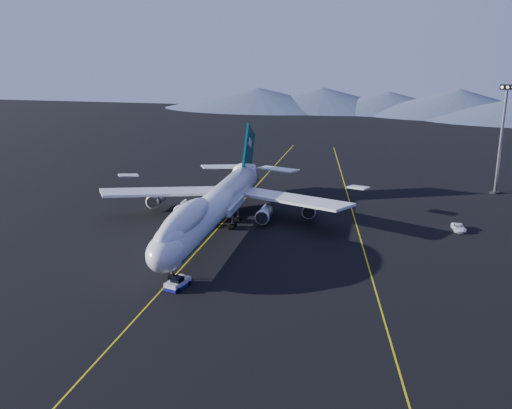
% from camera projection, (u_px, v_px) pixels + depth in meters
% --- Properties ---
extents(ground, '(500.00, 500.00, 0.00)m').
position_uv_depth(ground, '(215.00, 231.00, 123.73)').
color(ground, black).
rests_on(ground, ground).
extents(taxiway_line_main, '(0.25, 220.00, 0.01)m').
position_uv_depth(taxiway_line_main, '(215.00, 231.00, 123.73)').
color(taxiway_line_main, gold).
rests_on(taxiway_line_main, ground).
extents(taxiway_line_side, '(28.08, 198.09, 0.01)m').
position_uv_depth(taxiway_line_side, '(357.00, 227.00, 126.85)').
color(taxiway_line_side, gold).
rests_on(taxiway_line_side, ground).
extents(boeing_747, '(59.62, 72.43, 19.37)m').
position_uv_depth(boeing_747, '(214.00, 206.00, 122.16)').
color(boeing_747, silver).
rests_on(boeing_747, ground).
extents(pushback_tug, '(3.77, 5.39, 2.14)m').
position_uv_depth(pushback_tug, '(178.00, 284.00, 95.38)').
color(pushback_tug, silver).
rests_on(pushback_tug, ground).
extents(service_van, '(2.91, 5.49, 1.47)m').
position_uv_depth(service_van, '(459.00, 227.00, 124.08)').
color(service_van, white).
rests_on(service_van, ground).
extents(floodlight_mast, '(3.59, 2.69, 29.06)m').
position_uv_depth(floodlight_mast, '(501.00, 139.00, 151.13)').
color(floodlight_mast, black).
rests_on(floodlight_mast, ground).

